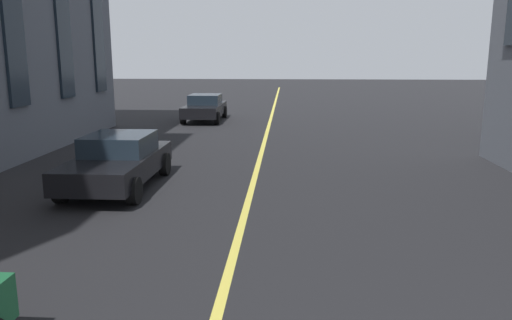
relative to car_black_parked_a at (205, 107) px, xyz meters
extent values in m
cube|color=#D8C64C|center=(-10.90, -3.45, -0.70)|extent=(80.00, 0.16, 0.01)
cube|color=black|center=(-0.05, 0.00, -0.11)|extent=(4.40, 1.80, 0.55)
cube|color=#19232D|center=(0.17, 0.00, 0.42)|extent=(1.85, 1.58, 0.50)
cylinder|color=black|center=(-1.50, -0.86, -0.38)|extent=(0.64, 0.22, 0.64)
cylinder|color=black|center=(-1.50, 0.86, -0.38)|extent=(0.64, 0.22, 0.64)
cylinder|color=black|center=(1.40, -0.86, -0.38)|extent=(0.64, 0.22, 0.64)
cylinder|color=black|center=(1.40, 0.86, -0.38)|extent=(0.64, 0.22, 0.64)
cube|color=black|center=(-13.80, 0.01, -0.11)|extent=(4.40, 1.80, 0.55)
cube|color=#19232D|center=(-13.58, 0.01, 0.42)|extent=(1.85, 1.58, 0.50)
cylinder|color=black|center=(-15.25, -0.86, -0.38)|extent=(0.64, 0.22, 0.64)
cylinder|color=black|center=(-15.25, 0.87, -0.38)|extent=(0.64, 0.22, 0.64)
cylinder|color=black|center=(-12.35, -0.86, -0.38)|extent=(0.64, 0.22, 0.64)
cylinder|color=black|center=(-12.35, 0.87, -0.38)|extent=(0.64, 0.22, 0.64)
camera|label=1|loc=(-26.11, -4.34, 2.64)|focal=34.99mm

